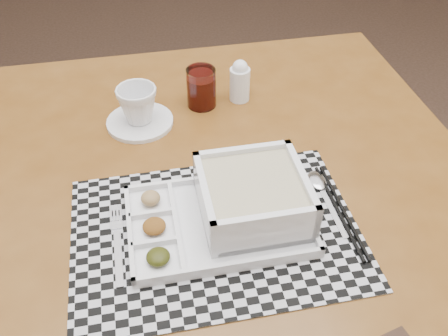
{
  "coord_description": "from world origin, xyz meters",
  "views": [
    {
      "loc": [
        -0.08,
        -1.39,
        1.5
      ],
      "look_at": [
        0.07,
        -0.7,
        0.87
      ],
      "focal_mm": 40.0,
      "sensor_mm": 36.0,
      "label": 1
    }
  ],
  "objects_px": {
    "serving_tray": "(243,204)",
    "creamer_bottle": "(240,81)",
    "dining_table": "(211,213)",
    "juice_glass": "(201,89)",
    "cup": "(138,105)"
  },
  "relations": [
    {
      "from": "serving_tray",
      "to": "creamer_bottle",
      "type": "xyz_separation_m",
      "value": [
        0.09,
        0.38,
        0.01
      ]
    },
    {
      "from": "dining_table",
      "to": "juice_glass",
      "type": "bearing_deg",
      "value": 83.02
    },
    {
      "from": "juice_glass",
      "to": "creamer_bottle",
      "type": "height_order",
      "value": "creamer_bottle"
    },
    {
      "from": "cup",
      "to": "juice_glass",
      "type": "xyz_separation_m",
      "value": [
        0.15,
        0.04,
        -0.01
      ]
    },
    {
      "from": "juice_glass",
      "to": "creamer_bottle",
      "type": "distance_m",
      "value": 0.09
    },
    {
      "from": "cup",
      "to": "juice_glass",
      "type": "relative_size",
      "value": 0.94
    },
    {
      "from": "dining_table",
      "to": "cup",
      "type": "distance_m",
      "value": 0.29
    },
    {
      "from": "dining_table",
      "to": "cup",
      "type": "bearing_deg",
      "value": 117.21
    },
    {
      "from": "cup",
      "to": "dining_table",
      "type": "bearing_deg",
      "value": -38.82
    },
    {
      "from": "serving_tray",
      "to": "creamer_bottle",
      "type": "bearing_deg",
      "value": 77.25
    },
    {
      "from": "creamer_bottle",
      "to": "juice_glass",
      "type": "bearing_deg",
      "value": -176.39
    },
    {
      "from": "dining_table",
      "to": "juice_glass",
      "type": "distance_m",
      "value": 0.3
    },
    {
      "from": "dining_table",
      "to": "creamer_bottle",
      "type": "xyz_separation_m",
      "value": [
        0.13,
        0.28,
        0.13
      ]
    },
    {
      "from": "dining_table",
      "to": "juice_glass",
      "type": "xyz_separation_m",
      "value": [
        0.03,
        0.27,
        0.13
      ]
    },
    {
      "from": "dining_table",
      "to": "creamer_bottle",
      "type": "bearing_deg",
      "value": 65.56
    }
  ]
}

